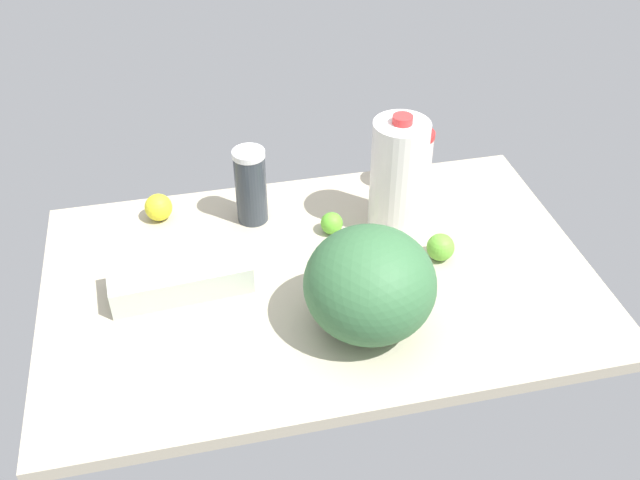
# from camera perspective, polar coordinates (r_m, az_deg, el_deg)

# --- Properties ---
(countertop) EXTENTS (1.20, 0.76, 0.03)m
(countertop) POSITION_cam_1_polar(r_m,az_deg,el_deg) (1.58, 0.00, -3.25)
(countertop) COLOR #B5AA91
(countertop) RESTS_ON ground
(egg_carton) EXTENTS (0.31, 0.13, 0.06)m
(egg_carton) POSITION_cam_1_polar(r_m,az_deg,el_deg) (1.55, -11.10, -3.01)
(egg_carton) COLOR beige
(egg_carton) RESTS_ON countertop
(watermelon) EXTENTS (0.26, 0.26, 0.22)m
(watermelon) POSITION_cam_1_polar(r_m,az_deg,el_deg) (1.39, 4.01, -3.55)
(watermelon) COLOR #376B3E
(watermelon) RESTS_ON countertop
(shaker_bottle) EXTENTS (0.08, 0.08, 0.19)m
(shaker_bottle) POSITION_cam_1_polar(r_m,az_deg,el_deg) (1.69, -5.56, 4.33)
(shaker_bottle) COLOR #2F363E
(shaker_bottle) RESTS_ON countertop
(milk_jug) EXTENTS (0.13, 0.13, 0.29)m
(milk_jug) POSITION_cam_1_polar(r_m,az_deg,el_deg) (1.64, 6.26, 5.11)
(milk_jug) COLOR white
(milk_jug) RESTS_ON countertop
(tumbler_cup) EXTENTS (0.08, 0.08, 0.17)m
(tumbler_cup) POSITION_cam_1_polar(r_m,az_deg,el_deg) (1.81, 7.67, 6.27)
(tumbler_cup) COLOR beige
(tumbler_cup) RESTS_ON countertop
(lime_beside_bowl) EXTENTS (0.05, 0.05, 0.05)m
(lime_beside_bowl) POSITION_cam_1_polar(r_m,az_deg,el_deg) (1.68, 0.94, 1.35)
(lime_beside_bowl) COLOR #5DB72E
(lime_beside_bowl) RESTS_ON countertop
(lime_by_jug) EXTENTS (0.06, 0.06, 0.06)m
(lime_by_jug) POSITION_cam_1_polar(r_m,az_deg,el_deg) (1.62, 9.62, -0.58)
(lime_by_jug) COLOR #64B235
(lime_by_jug) RESTS_ON countertop
(lemon_loose) EXTENTS (0.07, 0.07, 0.07)m
(lemon_loose) POSITION_cam_1_polar(r_m,az_deg,el_deg) (1.76, -12.79, 2.57)
(lemon_loose) COLOR yellow
(lemon_loose) RESTS_ON countertop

